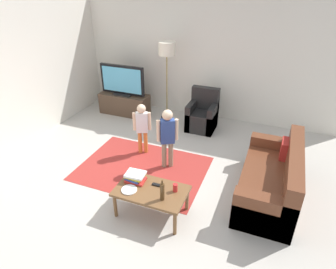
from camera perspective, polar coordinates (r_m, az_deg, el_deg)
ground at (r=4.91m, az=-2.64°, el=-9.84°), size 7.80×7.80×0.00m
wall_back at (r=6.88m, az=7.69°, el=14.26°), size 6.00×0.12×2.70m
area_rug at (r=5.30m, az=-4.95°, el=-6.53°), size 2.20×1.60×0.01m
tv_stand at (r=7.28m, az=-8.40°, el=5.84°), size 1.20×0.44×0.50m
tv at (r=7.05m, az=-8.84°, el=10.29°), size 1.10×0.28×0.71m
couch at (r=4.80m, az=19.88°, el=-8.51°), size 0.80×1.80×0.86m
armchair at (r=6.52m, az=6.70°, el=3.63°), size 0.60×0.60×0.90m
floor_lamp at (r=6.56m, az=-0.24°, el=15.53°), size 0.36×0.36×1.78m
child_near_tv at (r=5.45m, az=-5.05°, el=1.95°), size 0.31×0.20×1.00m
child_center at (r=4.99m, az=-0.11°, el=0.14°), size 0.33×0.23×1.11m
coffee_table at (r=4.20m, az=-3.27°, el=-11.18°), size 1.00×0.60×0.42m
book_stack at (r=4.31m, az=-6.40°, el=-8.19°), size 0.30×0.24×0.13m
bottle at (r=3.93m, az=-1.12°, el=-10.99°), size 0.06×0.06×0.32m
tv_remote at (r=4.23m, az=-1.98°, el=-9.77°), size 0.17×0.05×0.02m
soda_can at (r=4.10m, az=1.41°, el=-10.27°), size 0.07×0.07×0.12m
plate at (r=4.18m, az=-7.53°, el=-10.57°), size 0.22×0.22×0.02m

